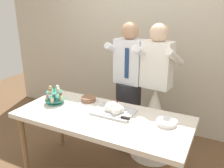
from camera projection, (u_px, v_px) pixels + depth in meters
rear_wall at (150, 33)px, 3.42m from camera, size 5.20×0.10×2.90m
dessert_table at (102, 122)px, 2.45m from camera, size 1.80×0.80×0.78m
cupcake_stand at (55, 96)px, 2.70m from camera, size 0.23×0.23×0.21m
main_cake_tray at (114, 109)px, 2.47m from camera, size 0.44×0.31×0.13m
plate_stack at (167, 122)px, 2.24m from camera, size 0.20×0.20×0.04m
round_cake at (89, 100)px, 2.75m from camera, size 0.24×0.24×0.06m
person_groom at (129, 95)px, 3.02m from camera, size 0.49×0.52×1.66m
person_bride at (154, 113)px, 2.92m from camera, size 0.56×0.56×1.66m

